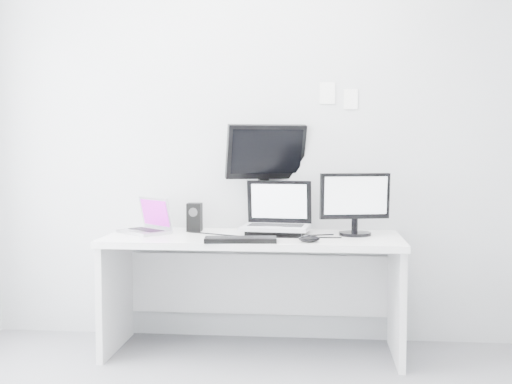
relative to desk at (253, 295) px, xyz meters
The scene contains 11 objects.
back_wall 1.05m from the desk, 90.00° to the left, with size 3.60×3.60×0.00m, color silver.
desk is the anchor object (origin of this frame).
macbook 0.85m from the desk, behind, with size 0.31×0.23×0.23m, color #A8A8AC.
speaker 0.63m from the desk, 155.44° to the left, with size 0.09×0.09×0.18m, color black.
dell_laptop 0.56m from the desk, 23.55° to the left, with size 0.41×0.32×0.34m, color #ACAEB4.
rear_monitor 0.78m from the desk, 80.32° to the left, with size 0.52×0.19×0.71m, color black.
samsung_monitor 0.84m from the desk, ahead, with size 0.43×0.20×0.40m, color black.
keyboard 0.47m from the desk, 99.62° to the right, with size 0.41×0.15×0.03m, color black.
mouse 0.57m from the desk, 34.98° to the right, with size 0.12×0.08×0.04m, color black.
wall_note_0 1.38m from the desk, 37.40° to the left, with size 0.10×0.00×0.14m, color white.
wall_note_1 1.40m from the desk, 29.83° to the left, with size 0.09×0.00×0.13m, color white.
Camera 1 is at (0.40, -2.73, 1.28)m, focal length 46.28 mm.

